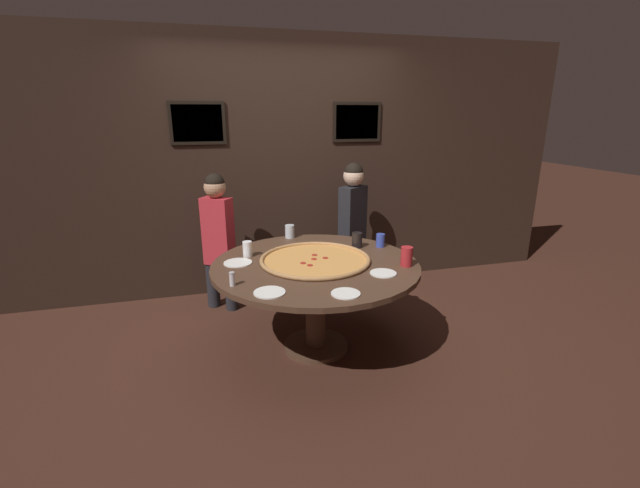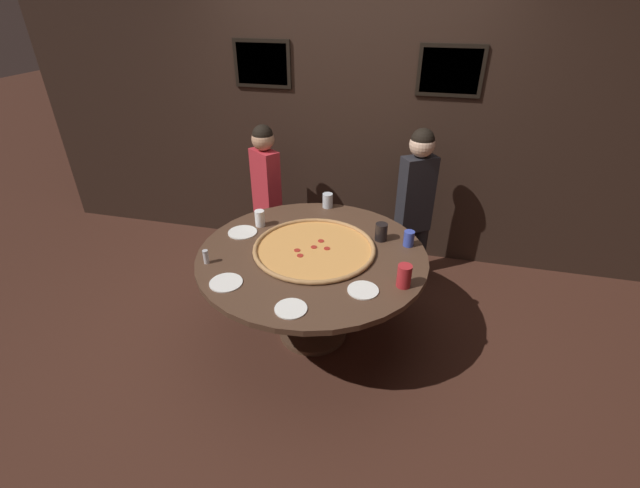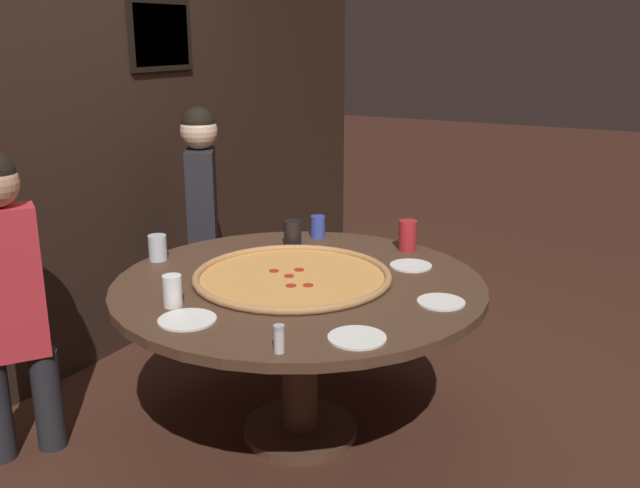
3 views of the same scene
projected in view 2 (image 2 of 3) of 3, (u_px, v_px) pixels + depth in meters
ground_plane at (313, 332)px, 3.35m from camera, size 24.00×24.00×0.00m
back_wall at (351, 119)px, 3.85m from camera, size 6.40×0.08×2.60m
dining_table at (312, 268)px, 3.04m from camera, size 1.60×1.60×0.74m
giant_pizza at (314, 248)px, 2.99m from camera, size 0.86×0.86×0.03m
drink_cup_far_left at (409, 239)px, 3.02m from camera, size 0.07×0.07×0.11m
drink_cup_front_edge at (260, 218)px, 3.27m from camera, size 0.07×0.07×0.13m
drink_cup_centre_back at (404, 276)px, 2.60m from camera, size 0.09×0.09×0.15m
drink_cup_far_right at (328, 200)px, 3.56m from camera, size 0.08×0.08×0.12m
drink_cup_near_left at (381, 232)px, 3.09m from camera, size 0.09×0.09×0.13m
white_plate_right_side at (291, 309)px, 2.44m from camera, size 0.19×0.19×0.01m
white_plate_far_back at (226, 283)px, 2.66m from camera, size 0.21×0.21×0.01m
white_plate_left_side at (363, 290)px, 2.59m from camera, size 0.19×0.19×0.01m
white_plate_beside_cup at (243, 232)px, 3.21m from camera, size 0.22×0.22×0.01m
condiment_shaker at (206, 257)px, 2.83m from camera, size 0.04×0.04×0.10m
diner_side_right at (266, 187)px, 3.92m from camera, size 0.34×0.29×1.32m
diner_side_left at (416, 198)px, 3.65m from camera, size 0.36×0.29×1.38m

